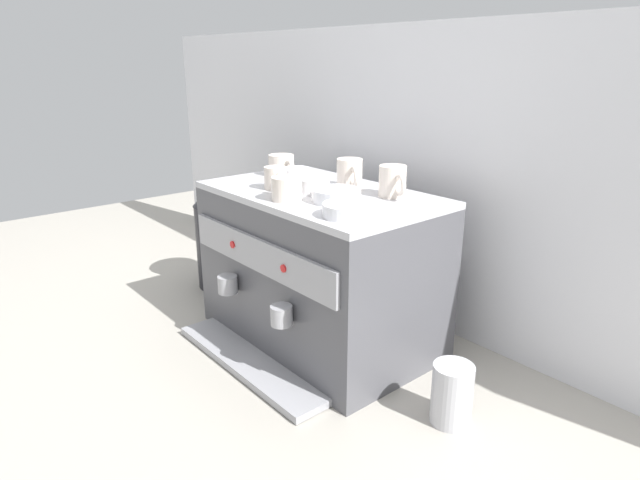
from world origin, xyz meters
The scene contains 14 objects.
ground_plane centered at (0.00, 0.00, 0.00)m, with size 4.00×4.00×0.00m, color #9E998E.
tiled_backsplash_wall centered at (0.00, 0.34, 0.45)m, with size 2.80×0.03×0.90m, color silver.
espresso_machine centered at (0.00, 0.00, 0.22)m, with size 0.67×0.52×0.45m.
ceramic_cup_0 centered at (0.02, -0.13, 0.48)m, with size 0.11×0.08×0.06m.
ceramic_cup_1 centered at (-0.10, -0.08, 0.48)m, with size 0.09×0.06×0.06m.
ceramic_cup_2 centered at (-0.24, 0.04, 0.49)m, with size 0.12×0.08×0.07m.
ceramic_cup_3 centered at (0.17, 0.11, 0.49)m, with size 0.11×0.08×0.08m.
ceramic_cup_4 centered at (0.02, 0.09, 0.49)m, with size 0.11×0.08×0.08m.
ceramic_bowl_0 centered at (0.00, -0.03, 0.47)m, with size 0.09×0.09×0.04m.
ceramic_bowl_1 centered at (0.12, -0.04, 0.47)m, with size 0.13×0.13×0.03m.
ceramic_bowl_2 centered at (0.24, -0.12, 0.47)m, with size 0.12×0.12×0.03m.
ceramic_bowl_3 centered at (-0.13, 0.02, 0.47)m, with size 0.09×0.09×0.04m.
coffee_grinder centered at (-0.54, -0.01, 0.20)m, with size 0.19×0.19×0.40m.
milk_pitcher centered at (0.50, -0.03, 0.07)m, with size 0.09×0.09×0.15m, color #B7B7BC.
Camera 1 is at (1.12, -0.95, 0.80)m, focal length 30.44 mm.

